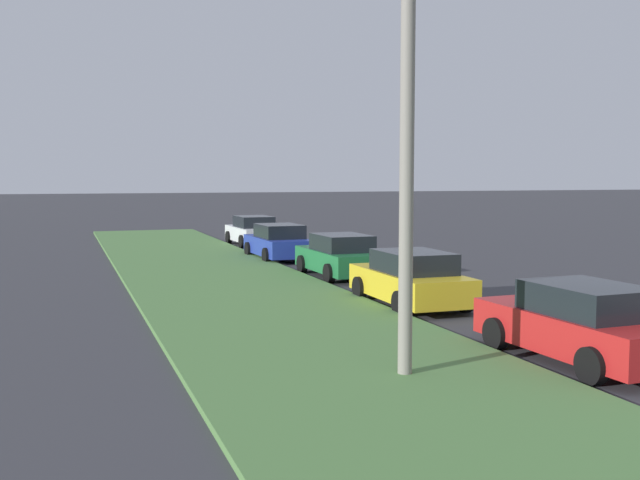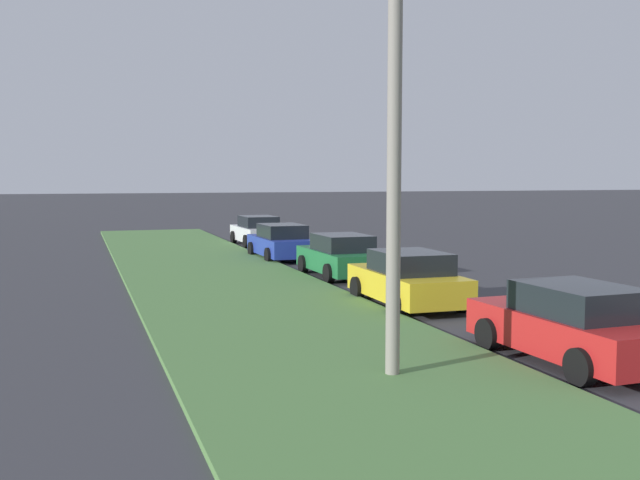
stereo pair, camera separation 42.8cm
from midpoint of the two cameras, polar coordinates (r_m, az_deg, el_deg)
The scene contains 7 objects.
grass_median at distance 17.69m, azimuth -2.84°, elevation -6.08°, with size 60.00×6.00×0.12m, color #517F42.
parked_car_red at distance 14.53m, azimuth 19.70°, elevation -6.15°, with size 4.36×2.14×1.47m.
parked_car_yellow at distance 19.78m, azimuth 7.39°, elevation -3.02°, with size 4.32×2.05×1.47m.
parked_car_green at distance 25.30m, azimuth 2.09°, elevation -1.25°, with size 4.33×2.07×1.47m.
parked_car_blue at distance 30.66m, azimuth -2.61°, elevation -0.18°, with size 4.34×2.09×1.47m.
parked_car_white at distance 37.13m, azimuth -4.50°, elevation 0.70°, with size 4.34×2.10×1.47m.
streetlight at distance 12.44m, azimuth 8.36°, elevation 9.27°, with size 0.80×2.86×7.50m.
Camera 2 is at (-6.81, 11.32, 3.43)m, focal length 41.57 mm.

